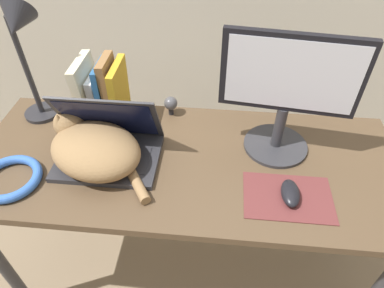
{
  "coord_description": "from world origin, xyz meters",
  "views": [
    {
      "loc": [
        0.1,
        -0.51,
        1.55
      ],
      "look_at": [
        0.03,
        0.26,
        0.83
      ],
      "focal_mm": 32.0,
      "sensor_mm": 36.0,
      "label": 1
    }
  ],
  "objects_px": {
    "external_monitor": "(287,92)",
    "cable_coil": "(10,178)",
    "cat": "(93,148)",
    "computer_mouse": "(290,193)",
    "laptop": "(109,145)",
    "desk_lamp": "(22,44)",
    "book_row": "(103,94)",
    "webcam": "(171,104)"
  },
  "relations": [
    {
      "from": "desk_lamp",
      "to": "computer_mouse",
      "type": "bearing_deg",
      "value": -18.62
    },
    {
      "from": "cable_coil",
      "to": "computer_mouse",
      "type": "bearing_deg",
      "value": 1.38
    },
    {
      "from": "external_monitor",
      "to": "desk_lamp",
      "type": "relative_size",
      "value": 0.91
    },
    {
      "from": "external_monitor",
      "to": "computer_mouse",
      "type": "distance_m",
      "value": 0.31
    },
    {
      "from": "desk_lamp",
      "to": "book_row",
      "type": "bearing_deg",
      "value": 4.76
    },
    {
      "from": "book_row",
      "to": "webcam",
      "type": "xyz_separation_m",
      "value": [
        0.23,
        0.06,
        -0.07
      ]
    },
    {
      "from": "laptop",
      "to": "webcam",
      "type": "distance_m",
      "value": 0.3
    },
    {
      "from": "laptop",
      "to": "book_row",
      "type": "relative_size",
      "value": 1.29
    },
    {
      "from": "desk_lamp",
      "to": "cable_coil",
      "type": "distance_m",
      "value": 0.43
    },
    {
      "from": "cable_coil",
      "to": "webcam",
      "type": "distance_m",
      "value": 0.6
    },
    {
      "from": "laptop",
      "to": "webcam",
      "type": "xyz_separation_m",
      "value": [
        0.17,
        0.25,
        0.0
      ]
    },
    {
      "from": "laptop",
      "to": "book_row",
      "type": "xyz_separation_m",
      "value": [
        -0.06,
        0.19,
        0.07
      ]
    },
    {
      "from": "cat",
      "to": "webcam",
      "type": "height_order",
      "value": "cat"
    },
    {
      "from": "external_monitor",
      "to": "cable_coil",
      "type": "bearing_deg",
      "value": -163.83
    },
    {
      "from": "laptop",
      "to": "book_row",
      "type": "distance_m",
      "value": 0.21
    },
    {
      "from": "cat",
      "to": "computer_mouse",
      "type": "xyz_separation_m",
      "value": [
        0.62,
        -0.09,
        -0.05
      ]
    },
    {
      "from": "cat",
      "to": "computer_mouse",
      "type": "distance_m",
      "value": 0.63
    },
    {
      "from": "cat",
      "to": "desk_lamp",
      "type": "xyz_separation_m",
      "value": [
        -0.25,
        0.21,
        0.24
      ]
    },
    {
      "from": "computer_mouse",
      "to": "book_row",
      "type": "distance_m",
      "value": 0.72
    },
    {
      "from": "book_row",
      "to": "cat",
      "type": "bearing_deg",
      "value": -83.76
    },
    {
      "from": "external_monitor",
      "to": "book_row",
      "type": "xyz_separation_m",
      "value": [
        -0.62,
        0.09,
        -0.11
      ]
    },
    {
      "from": "desk_lamp",
      "to": "webcam",
      "type": "distance_m",
      "value": 0.54
    },
    {
      "from": "cat",
      "to": "external_monitor",
      "type": "relative_size",
      "value": 0.93
    },
    {
      "from": "computer_mouse",
      "to": "webcam",
      "type": "bearing_deg",
      "value": 137.85
    },
    {
      "from": "computer_mouse",
      "to": "laptop",
      "type": "bearing_deg",
      "value": 167.89
    },
    {
      "from": "laptop",
      "to": "cat",
      "type": "distance_m",
      "value": 0.06
    },
    {
      "from": "cat",
      "to": "desk_lamp",
      "type": "bearing_deg",
      "value": 140.71
    },
    {
      "from": "cat",
      "to": "webcam",
      "type": "bearing_deg",
      "value": 53.9
    },
    {
      "from": "external_monitor",
      "to": "cable_coil",
      "type": "distance_m",
      "value": 0.9
    },
    {
      "from": "book_row",
      "to": "desk_lamp",
      "type": "xyz_separation_m",
      "value": [
        -0.23,
        -0.02,
        0.19
      ]
    },
    {
      "from": "laptop",
      "to": "desk_lamp",
      "type": "xyz_separation_m",
      "value": [
        -0.29,
        0.17,
        0.26
      ]
    },
    {
      "from": "laptop",
      "to": "book_row",
      "type": "bearing_deg",
      "value": 108.01
    },
    {
      "from": "desk_lamp",
      "to": "cable_coil",
      "type": "height_order",
      "value": "desk_lamp"
    },
    {
      "from": "cat",
      "to": "book_row",
      "type": "xyz_separation_m",
      "value": [
        -0.02,
        0.23,
        0.05
      ]
    },
    {
      "from": "laptop",
      "to": "desk_lamp",
      "type": "height_order",
      "value": "desk_lamp"
    },
    {
      "from": "book_row",
      "to": "external_monitor",
      "type": "bearing_deg",
      "value": -8.26
    },
    {
      "from": "cat",
      "to": "computer_mouse",
      "type": "relative_size",
      "value": 3.73
    },
    {
      "from": "desk_lamp",
      "to": "external_monitor",
      "type": "bearing_deg",
      "value": -4.79
    },
    {
      "from": "laptop",
      "to": "webcam",
      "type": "bearing_deg",
      "value": 55.22
    },
    {
      "from": "cat",
      "to": "cable_coil",
      "type": "distance_m",
      "value": 0.27
    },
    {
      "from": "external_monitor",
      "to": "webcam",
      "type": "height_order",
      "value": "external_monitor"
    },
    {
      "from": "cat",
      "to": "computer_mouse",
      "type": "bearing_deg",
      "value": -8.0
    }
  ]
}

